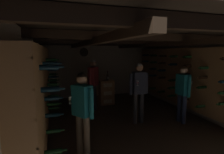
# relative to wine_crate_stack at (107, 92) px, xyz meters

# --- Properties ---
(ground_plane) EXTENTS (8.40, 8.40, 0.00)m
(ground_plane) POSITION_rel_wine_crate_stack_xyz_m (-0.01, -1.82, -0.45)
(ground_plane) COLOR brown
(room_shell) EXTENTS (4.72, 6.52, 2.41)m
(room_shell) POSITION_rel_wine_crate_stack_xyz_m (-0.00, -1.54, 0.96)
(room_shell) COLOR beige
(room_shell) RESTS_ON ground_plane
(wine_crate_stack) EXTENTS (0.52, 0.35, 0.90)m
(wine_crate_stack) POSITION_rel_wine_crate_stack_xyz_m (0.00, 0.00, 0.00)
(wine_crate_stack) COLOR #A37547
(wine_crate_stack) RESTS_ON ground_plane
(display_bottle) EXTENTS (0.08, 0.08, 0.35)m
(display_bottle) POSITION_rel_wine_crate_stack_xyz_m (0.03, -0.07, 0.59)
(display_bottle) COLOR black
(display_bottle) RESTS_ON wine_crate_stack
(person_host_center) EXTENTS (0.54, 0.33, 1.65)m
(person_host_center) POSITION_rel_wine_crate_stack_xyz_m (0.33, -1.95, 0.55)
(person_host_center) COLOR #2D2D33
(person_host_center) RESTS_ON ground_plane
(person_guest_far_left) EXTENTS (0.39, 0.46, 1.69)m
(person_guest_far_left) POSITION_rel_wine_crate_stack_xyz_m (-0.61, -0.55, 0.58)
(person_guest_far_left) COLOR #2D2D33
(person_guest_far_left) RESTS_ON ground_plane
(person_guest_near_left) EXTENTS (0.44, 0.45, 1.58)m
(person_guest_near_left) POSITION_rel_wine_crate_stack_xyz_m (-1.35, -3.05, 0.50)
(person_guest_near_left) COLOR brown
(person_guest_near_left) RESTS_ON ground_plane
(person_guest_mid_right) EXTENTS (0.33, 0.54, 1.57)m
(person_guest_mid_right) POSITION_rel_wine_crate_stack_xyz_m (1.48, -2.29, 0.49)
(person_guest_mid_right) COLOR #232D4C
(person_guest_mid_right) RESTS_ON ground_plane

